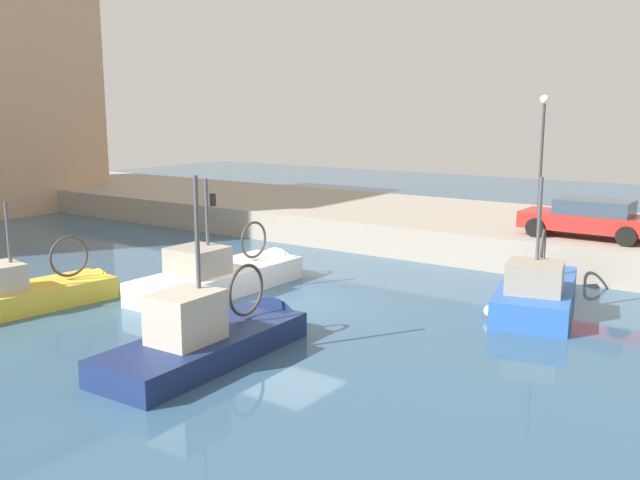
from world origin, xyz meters
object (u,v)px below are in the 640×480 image
Objects in this scene: parked_car_red at (589,218)px; fishing_boat_yellow at (40,302)px; fishing_boat_blue at (537,301)px; fishing_boat_white at (228,285)px; fishing_boat_navy at (217,348)px; quay_streetlamp at (543,135)px; mooring_bollard_mid at (213,200)px.

fishing_boat_yellow is at bearing 138.75° from parked_car_red.
fishing_boat_white is (-3.71, 8.41, -0.01)m from fishing_boat_blue.
quay_streetlamp reaches higher than fishing_boat_navy.
fishing_boat_navy is at bearing 160.42° from parked_car_red.
fishing_boat_navy is at bearing -139.56° from fishing_boat_white.
fishing_boat_white is 12.19m from parked_car_red.
fishing_boat_navy reaches higher than parked_car_red.
fishing_boat_yellow is 1.18× the size of quay_streetlamp.
parked_car_red is 5.78m from quay_streetlamp.
fishing_boat_yellow is (-0.01, 6.82, -0.05)m from fishing_boat_navy.
parked_car_red is 0.88× the size of quay_streetlamp.
quay_streetlamp is (9.10, 3.00, 4.33)m from fishing_boat_blue.
parked_car_red is at bearing -144.06° from quay_streetlamp.
fishing_boat_navy is 5.86m from fishing_boat_white.
fishing_boat_blue is 10.51m from quay_streetlamp.
fishing_boat_yellow is 0.86× the size of fishing_boat_white.
parked_car_red is 15.96m from mooring_bollard_mid.
fishing_boat_blue is at bearing -102.27° from mooring_bollard_mid.
fishing_boat_white is at bearing 113.78° from fishing_boat_blue.
parked_car_red is at bearing -44.46° from fishing_boat_white.
fishing_boat_white is at bearing 40.44° from fishing_boat_navy.
quay_streetlamp is at bearing -22.91° from fishing_boat_white.
fishing_boat_navy is 11.04× the size of mooring_bollard_mid.
quay_streetlamp is at bearing 18.25° from fishing_boat_blue.
parked_car_red is (8.61, -8.45, 1.76)m from fishing_boat_white.
quay_streetlamp reaches higher than fishing_boat_white.
parked_car_red reaches higher than mooring_bollard_mid.
quay_streetlamp is at bearing -5.33° from fishing_boat_navy.
fishing_boat_yellow is (-8.18, 11.43, -0.02)m from fishing_boat_blue.
fishing_boat_blue is at bearing -54.42° from fishing_boat_yellow.
parked_car_red is at bearing -41.25° from fishing_boat_yellow.
mooring_bollard_mid is (-1.46, 15.89, -0.41)m from parked_car_red.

